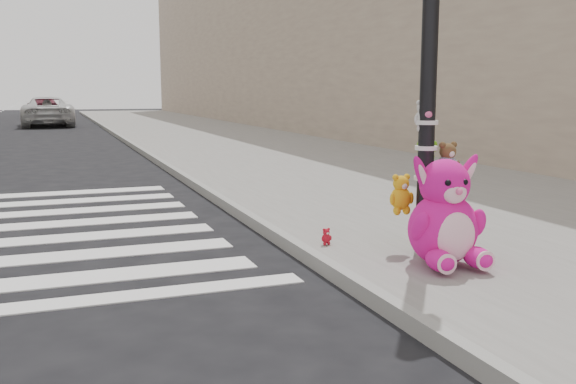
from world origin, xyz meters
name	(u,v)px	position (x,y,z in m)	size (l,w,h in m)	color
ground	(216,378)	(0.00, 0.00, 0.00)	(120.00, 120.00, 0.00)	black
sidewalk_near	(320,163)	(5.00, 10.00, 0.07)	(7.00, 80.00, 0.14)	slate
curb_edge	(172,170)	(1.55, 10.00, 0.07)	(0.12, 80.00, 0.15)	gray
bld_near	(349,7)	(10.50, 20.00, 5.00)	(5.00, 60.00, 10.00)	tan
signal_pole	(428,88)	(2.61, 1.81, 1.77)	(0.70, 0.49, 4.00)	black
pink_bunny	(445,220)	(2.50, 1.29, 0.57)	(0.75, 0.81, 1.05)	#E31390
red_teddy	(326,236)	(1.80, 2.40, 0.23)	(0.12, 0.09, 0.18)	red
car_white_near	(47,111)	(-0.87, 30.41, 0.72)	(2.40, 5.20, 1.44)	silver
car_maroon_near	(43,108)	(-1.15, 42.08, 0.63)	(1.78, 4.37, 1.27)	maroon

